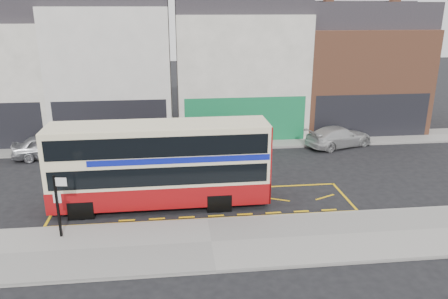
{
  "coord_description": "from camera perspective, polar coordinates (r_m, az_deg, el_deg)",
  "views": [
    {
      "loc": [
        -1.22,
        -17.54,
        9.0
      ],
      "look_at": [
        1.0,
        2.0,
        2.55
      ],
      "focal_mm": 35.0,
      "sensor_mm": 36.0,
      "label": 1
    }
  ],
  "objects": [
    {
      "name": "terrace_left",
      "position": [
        33.01,
        -14.16,
        11.24
      ],
      "size": [
        8.0,
        8.01,
        11.8
      ],
      "color": "silver",
      "rests_on": "ground"
    },
    {
      "name": "street_tree_right",
      "position": [
        30.41,
        3.76,
        8.03
      ],
      "size": [
        2.49,
        2.49,
        5.38
      ],
      "color": "black",
      "rests_on": "ground"
    },
    {
      "name": "car_grey",
      "position": [
        27.82,
        -1.19,
        0.93
      ],
      "size": [
        4.81,
        2.51,
        1.51
      ],
      "primitive_type": "imported",
      "rotation": [
        0.0,
        0.0,
        1.36
      ],
      "color": "#393C40",
      "rests_on": "ground"
    },
    {
      "name": "pavement",
      "position": [
        17.7,
        -1.68,
        -12.12
      ],
      "size": [
        40.0,
        4.0,
        0.15
      ],
      "primitive_type": "cube",
      "color": "gray",
      "rests_on": "ground"
    },
    {
      "name": "far_pavement",
      "position": [
        29.92,
        -3.85,
        0.78
      ],
      "size": [
        50.0,
        3.0,
        0.15
      ],
      "primitive_type": "cube",
      "color": "gray",
      "rests_on": "ground"
    },
    {
      "name": "terrace_right",
      "position": [
        35.57,
        16.54,
        10.29
      ],
      "size": [
        9.0,
        8.01,
        10.3
      ],
      "color": "#97583C",
      "rests_on": "ground"
    },
    {
      "name": "double_decker_bus",
      "position": [
        20.35,
        -8.22,
        -1.85
      ],
      "size": [
        10.01,
        2.4,
        3.99
      ],
      "rotation": [
        0.0,
        0.0,
        0.01
      ],
      "color": "beige",
      "rests_on": "ground"
    },
    {
      "name": "car_white",
      "position": [
        30.31,
        14.78,
        1.64
      ],
      "size": [
        5.1,
        3.36,
        1.37
      ],
      "primitive_type": "imported",
      "rotation": [
        0.0,
        0.0,
        1.9
      ],
      "color": "#BABABA",
      "rests_on": "ground"
    },
    {
      "name": "road_markings",
      "position": [
        21.18,
        -2.58,
        -6.98
      ],
      "size": [
        14.0,
        3.4,
        0.01
      ],
      "primitive_type": null,
      "color": "#EDB60C",
      "rests_on": "ground"
    },
    {
      "name": "bus_stop_post",
      "position": [
        18.48,
        -20.82,
        -6.15
      ],
      "size": [
        0.65,
        0.18,
        2.64
      ],
      "rotation": [
        0.0,
        0.0,
        -0.14
      ],
      "color": "black",
      "rests_on": "pavement"
    },
    {
      "name": "ground",
      "position": [
        19.75,
        -2.25,
        -8.95
      ],
      "size": [
        120.0,
        120.0,
        0.0
      ],
      "primitive_type": "plane",
      "color": "black",
      "rests_on": "ground"
    },
    {
      "name": "kerb",
      "position": [
        19.38,
        -2.17,
        -9.26
      ],
      "size": [
        40.0,
        0.15,
        0.15
      ],
      "primitive_type": "cube",
      "color": "gray",
      "rests_on": "ground"
    },
    {
      "name": "car_silver",
      "position": [
        29.26,
        -21.84,
        0.43
      ],
      "size": [
        4.59,
        2.58,
        1.47
      ],
      "primitive_type": "imported",
      "rotation": [
        0.0,
        0.0,
        1.77
      ],
      "color": "silver",
      "rests_on": "ground"
    },
    {
      "name": "terrace_green_shop",
      "position": [
        33.1,
        1.8,
        11.35
      ],
      "size": [
        9.0,
        8.01,
        11.3
      ],
      "color": "white",
      "rests_on": "ground"
    }
  ]
}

